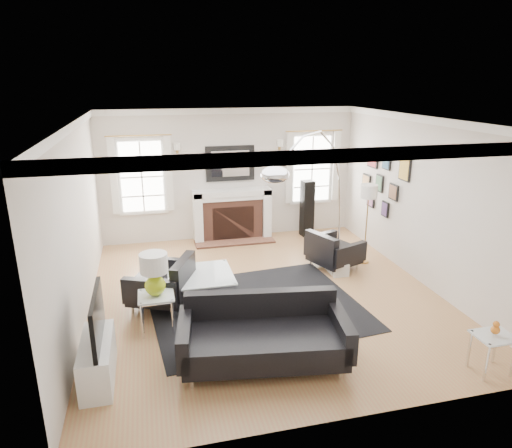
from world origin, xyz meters
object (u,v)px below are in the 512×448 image
object	(u,v)px
gourd_lamp	(154,272)
arc_floor_lamp	(311,207)
armchair_left	(165,284)
fireplace	(232,215)
sofa	(263,336)
coffee_table	(200,276)
armchair_right	(332,252)

from	to	relation	value
gourd_lamp	arc_floor_lamp	bearing A→B (deg)	13.13
armchair_left	fireplace	bearing A→B (deg)	60.28
sofa	coffee_table	xyz separation A→B (m)	(-0.55, 1.84, 0.05)
armchair_right	coffee_table	distance (m)	2.63
gourd_lamp	coffee_table	bearing A→B (deg)	47.18
fireplace	gourd_lamp	xyz separation A→B (m)	(-1.74, -3.51, 0.34)
armchair_left	arc_floor_lamp	xyz separation A→B (m)	(2.30, -0.14, 1.11)
sofa	fireplace	bearing A→B (deg)	83.88
gourd_lamp	arc_floor_lamp	size ratio (longest dim) A/B	0.22
fireplace	sofa	size ratio (longest dim) A/B	0.79
sofa	gourd_lamp	bearing A→B (deg)	138.92
sofa	armchair_left	xyz separation A→B (m)	(-1.11, 1.80, -0.00)
armchair_right	fireplace	bearing A→B (deg)	126.07
sofa	gourd_lamp	size ratio (longest dim) A/B	3.55
arc_floor_lamp	coffee_table	bearing A→B (deg)	173.98
armchair_right	arc_floor_lamp	bearing A→B (deg)	-130.92
armchair_left	gourd_lamp	size ratio (longest dim) A/B	1.99
armchair_right	arc_floor_lamp	size ratio (longest dim) A/B	0.40
armchair_left	coffee_table	size ratio (longest dim) A/B	1.19
arc_floor_lamp	sofa	bearing A→B (deg)	-125.80
fireplace	arc_floor_lamp	bearing A→B (deg)	-76.64
fireplace	arc_floor_lamp	xyz separation A→B (m)	(0.70, -2.95, 0.93)
fireplace	gourd_lamp	distance (m)	3.94
fireplace	armchair_right	distance (m)	2.53
sofa	arc_floor_lamp	size ratio (longest dim) A/B	0.79
armchair_left	armchair_right	bearing A→B (deg)	13.87
sofa	coffee_table	world-z (taller)	sofa
armchair_right	gourd_lamp	bearing A→B (deg)	-155.42
fireplace	armchair_left	xyz separation A→B (m)	(-1.60, -2.80, -0.18)
gourd_lamp	sofa	bearing A→B (deg)	-41.08
sofa	coffee_table	bearing A→B (deg)	106.61
armchair_left	armchair_right	size ratio (longest dim) A/B	1.10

